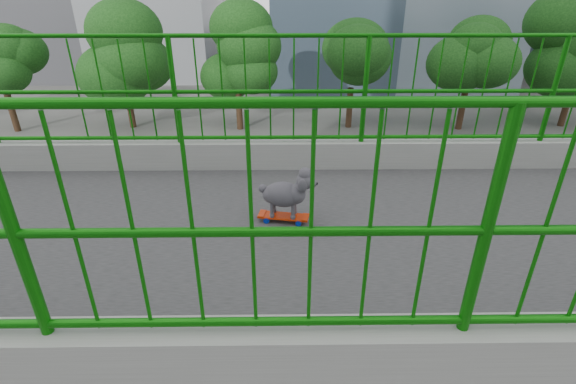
% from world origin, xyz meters
% --- Properties ---
extents(road, '(18.00, 90.00, 0.02)m').
position_xyz_m(road, '(-13.00, 0.00, 0.01)').
color(road, black).
rests_on(road, ground).
extents(footbridge, '(3.00, 24.00, 7.00)m').
position_xyz_m(footbridge, '(0.00, 0.00, 5.22)').
color(footbridge, '#2D2D2F').
rests_on(footbridge, ground).
extents(railing, '(3.00, 24.00, 1.42)m').
position_xyz_m(railing, '(0.00, 0.00, 7.21)').
color(railing, gray).
rests_on(railing, footbridge).
extents(street_trees, '(5.30, 60.40, 7.26)m').
position_xyz_m(street_trees, '(-26.03, 1.06, 4.72)').
color(street_trees, black).
rests_on(street_trees, ground).
extents(skateboard, '(0.20, 0.45, 0.06)m').
position_xyz_m(skateboard, '(-0.16, -0.87, 7.04)').
color(skateboard, red).
rests_on(skateboard, footbridge).
extents(poodle, '(0.26, 0.49, 0.41)m').
position_xyz_m(poodle, '(-0.15, -0.84, 7.28)').
color(poodle, '#2B292E').
rests_on(poodle, skateboard).
extents(car_2, '(2.24, 4.86, 1.35)m').
position_xyz_m(car_2, '(-12.40, 0.78, 0.68)').
color(car_2, black).
rests_on(car_2, ground).
extents(car_3, '(2.21, 5.43, 1.57)m').
position_xyz_m(car_3, '(-15.60, -12.40, 0.79)').
color(car_3, white).
rests_on(car_3, ground).
extents(car_4, '(1.68, 4.17, 1.42)m').
position_xyz_m(car_4, '(-18.80, 2.21, 0.71)').
color(car_4, '#A1A0A5').
rests_on(car_4, ground).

